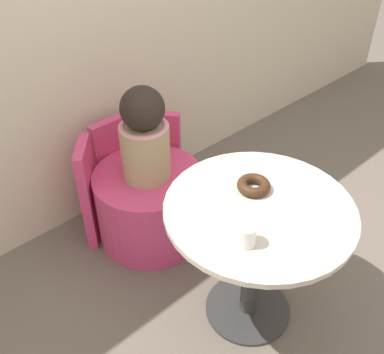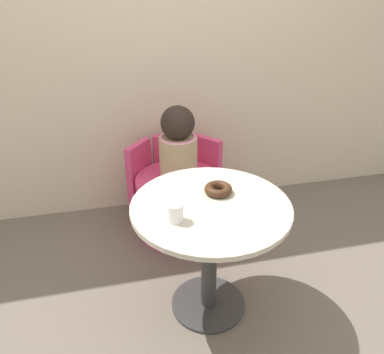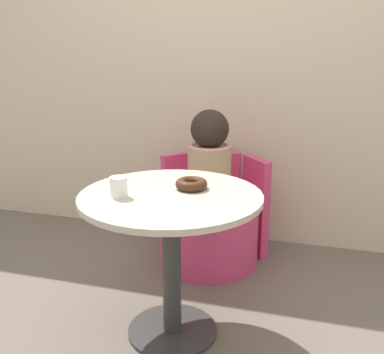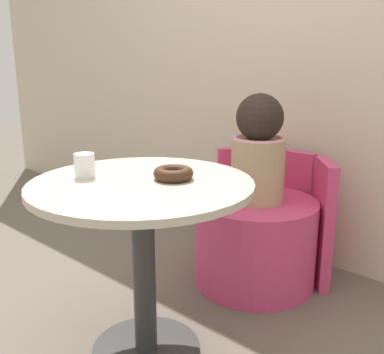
% 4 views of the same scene
% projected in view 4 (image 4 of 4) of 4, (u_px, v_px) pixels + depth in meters
% --- Properties ---
extents(ground_plane, '(12.00, 12.00, 0.00)m').
position_uv_depth(ground_plane, '(148.00, 344.00, 1.71)').
color(ground_plane, '#665B51').
extents(back_wall, '(6.00, 0.06, 2.40)m').
position_uv_depth(back_wall, '(311.00, 29.00, 2.22)').
color(back_wall, beige).
rests_on(back_wall, ground_plane).
extents(round_table, '(0.76, 0.76, 0.66)m').
position_uv_depth(round_table, '(143.00, 225.00, 1.55)').
color(round_table, '#333333').
rests_on(round_table, ground_plane).
extents(tub_chair, '(0.58, 0.58, 0.41)m').
position_uv_depth(tub_chair, '(255.00, 241.00, 2.15)').
color(tub_chair, '#D13D70').
rests_on(tub_chair, ground_plane).
extents(booth_backrest, '(0.68, 0.25, 0.60)m').
position_uv_depth(booth_backrest, '(282.00, 211.00, 2.30)').
color(booth_backrest, '#D13D70').
rests_on(booth_backrest, ground_plane).
extents(child_figure, '(0.25, 0.25, 0.50)m').
position_uv_depth(child_figure, '(258.00, 151.00, 2.04)').
color(child_figure, tan).
rests_on(child_figure, tub_chair).
extents(donut, '(0.14, 0.14, 0.04)m').
position_uv_depth(donut, '(173.00, 173.00, 1.53)').
color(donut, '#3D2314').
rests_on(donut, round_table).
extents(cup, '(0.07, 0.07, 0.08)m').
position_uv_depth(cup, '(84.00, 165.00, 1.55)').
color(cup, white).
rests_on(cup, round_table).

